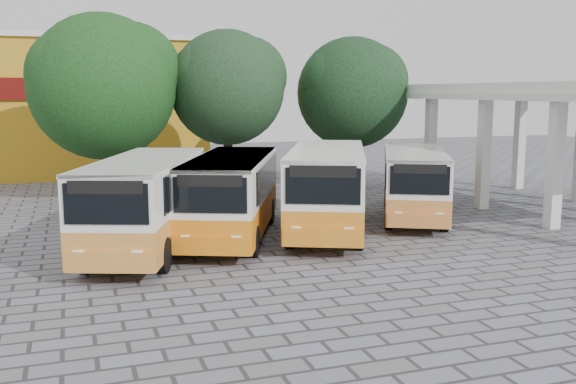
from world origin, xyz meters
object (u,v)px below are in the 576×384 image
object	(u,v)px
bus_far_left	(146,198)
bus_far_right	(414,179)
bus_centre_left	(232,191)
bus_centre_right	(327,184)

from	to	relation	value
bus_far_left	bus_far_right	bearing A→B (deg)	30.38
bus_centre_left	bus_far_right	bearing A→B (deg)	31.20
bus_far_left	bus_centre_left	world-z (taller)	bus_far_left
bus_centre_left	bus_centre_right	xyz separation A→B (m)	(3.53, -0.02, 0.10)
bus_far_left	bus_far_right	distance (m)	10.95
bus_far_left	bus_centre_right	size ratio (longest dim) A/B	0.97
bus_centre_right	bus_far_left	bearing A→B (deg)	-149.34
bus_centre_left	bus_far_right	distance (m)	7.85
bus_far_right	bus_centre_right	bearing A→B (deg)	-137.48
bus_far_right	bus_centre_left	bearing A→B (deg)	-144.56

